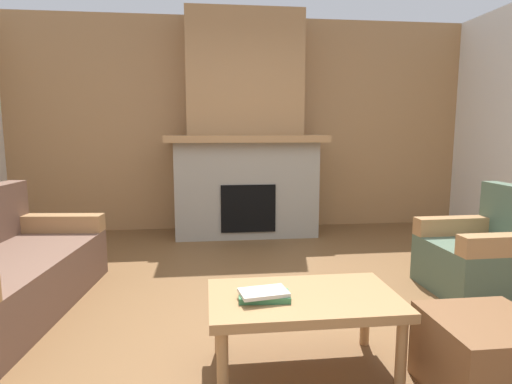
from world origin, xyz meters
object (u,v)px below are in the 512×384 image
(fireplace, at_px, (245,140))
(ottoman, at_px, (486,359))
(armchair, at_px, (485,256))
(coffee_table, at_px, (303,305))

(fireplace, xyz_separation_m, ottoman, (0.84, -3.49, -0.96))
(fireplace, distance_m, armchair, 2.94)
(coffee_table, relative_size, ottoman, 1.92)
(armchair, xyz_separation_m, ottoman, (-0.88, -1.28, -0.09))
(armchair, bearing_deg, coffee_table, -150.87)
(fireplace, bearing_deg, ottoman, -76.45)
(ottoman, bearing_deg, coffee_table, 158.27)
(fireplace, distance_m, coffee_table, 3.26)
(fireplace, height_order, ottoman, fireplace)
(fireplace, height_order, coffee_table, fireplace)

